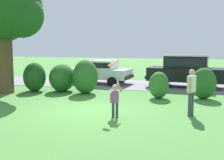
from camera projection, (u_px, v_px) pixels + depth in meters
ground_plane at (88, 110)px, 11.64m from camera, size 80.00×80.00×0.00m
driveway_strip at (127, 85)px, 18.72m from camera, size 28.00×4.40×0.02m
oak_tree_large at (4, 11)px, 15.36m from camera, size 4.48×4.51×6.48m
shrub_near_tree at (34, 78)px, 16.16m from camera, size 1.22×1.29×1.61m
shrub_centre_left at (62, 78)px, 16.13m from camera, size 1.40×1.67×1.52m
shrub_centre at (85, 77)px, 15.38m from camera, size 1.33×1.52×1.81m
shrub_centre_right at (159, 85)px, 14.08m from camera, size 0.98×0.99×1.30m
shrub_far_end at (204, 83)px, 13.88m from camera, size 1.19×0.98×1.51m
parked_sedan at (100, 71)px, 19.17m from camera, size 4.53×2.36×1.56m
parked_suv at (186, 70)px, 17.53m from camera, size 4.85×2.44×1.92m
child_thrower at (115, 98)px, 10.44m from camera, size 0.43×0.31×1.29m
frisbee at (111, 64)px, 10.72m from camera, size 0.28×0.28×0.19m
adult_onlooker at (191, 90)px, 10.62m from camera, size 0.33×0.50×1.74m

